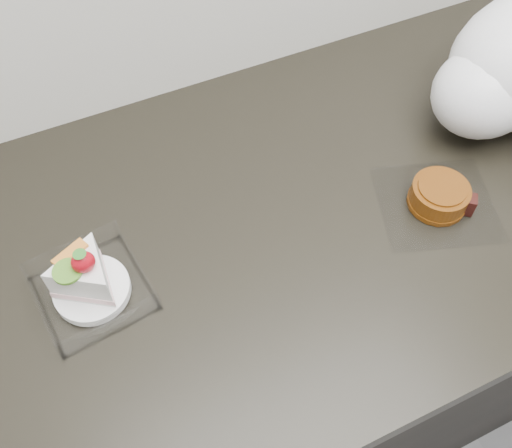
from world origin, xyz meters
The scene contains 3 objects.
counter centered at (0.00, 1.69, 0.45)m, with size 2.04×0.64×0.90m.
cake_tray centered at (-0.41, 1.68, 0.93)m, with size 0.15×0.15×0.10m.
mooncake_wrap centered at (0.08, 1.61, 0.92)m, with size 0.20×0.20×0.04m.
Camera 1 is at (-0.36, 1.27, 1.55)m, focal length 40.00 mm.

